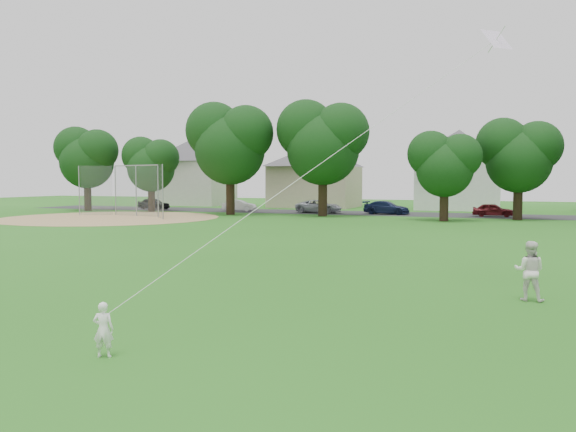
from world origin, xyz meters
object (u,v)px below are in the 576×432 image
at_px(toddler, 103,330).
at_px(baseball_backstop, 132,191).
at_px(older_boy, 529,271).
at_px(kite, 347,145).

xyz_separation_m(toddler, baseball_backstop, (-23.47, 32.38, 1.71)).
xyz_separation_m(older_boy, baseball_backstop, (-30.67, 24.60, 1.42)).
height_order(older_boy, kite, kite).
height_order(toddler, kite, kite).
relative_size(older_boy, baseball_backstop, 0.16).
bearing_deg(kite, baseball_backstop, 133.94).
bearing_deg(baseball_backstop, kite, -46.06).
distance_m(toddler, baseball_backstop, 40.03).
bearing_deg(baseball_backstop, older_boy, -38.74).
height_order(older_boy, baseball_backstop, baseball_backstop).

